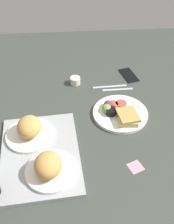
# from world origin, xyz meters

# --- Properties ---
(ground_plane) EXTENTS (1.90, 1.50, 0.03)m
(ground_plane) POSITION_xyz_m (0.00, 0.00, -0.01)
(ground_plane) COLOR #383D38
(serving_tray) EXTENTS (0.47, 0.36, 0.02)m
(serving_tray) POSITION_xyz_m (-0.19, 0.25, 0.01)
(serving_tray) COLOR #9EA0A3
(serving_tray) RESTS_ON ground_plane
(bread_plate_near) EXTENTS (0.21, 0.21, 0.10)m
(bread_plate_near) POSITION_xyz_m (-0.30, 0.20, 0.06)
(bread_plate_near) COLOR white
(bread_plate_near) RESTS_ON serving_tray
(bread_plate_far) EXTENTS (0.21, 0.21, 0.10)m
(bread_plate_far) POSITION_xyz_m (-0.09, 0.29, 0.05)
(bread_plate_far) COLOR white
(bread_plate_far) RESTS_ON serving_tray
(plate_with_salad) EXTENTS (0.27, 0.27, 0.05)m
(plate_with_salad) POSITION_xyz_m (0.03, -0.13, 0.02)
(plate_with_salad) COLOR white
(plate_with_salad) RESTS_ON ground_plane
(espresso_cup) EXTENTS (0.06, 0.06, 0.04)m
(espresso_cup) POSITION_xyz_m (0.31, 0.07, 0.02)
(espresso_cup) COLOR silver
(espresso_cup) RESTS_ON ground_plane
(fork) EXTENTS (0.02, 0.17, 0.01)m
(fork) POSITION_xyz_m (0.23, -0.16, 0.00)
(fork) COLOR #B7B7BC
(fork) RESTS_ON ground_plane
(knife) EXTENTS (0.02, 0.19, 0.01)m
(knife) POSITION_xyz_m (0.26, -0.12, 0.00)
(knife) COLOR #B7B7BC
(knife) RESTS_ON ground_plane
(cell_phone) EXTENTS (0.16, 0.11, 0.01)m
(cell_phone) POSITION_xyz_m (0.36, -0.24, 0.00)
(cell_phone) COLOR black
(cell_phone) RESTS_ON ground_plane
(sticky_note) EXTENTS (0.07, 0.07, 0.00)m
(sticky_note) POSITION_xyz_m (-0.29, -0.15, 0.00)
(sticky_note) COLOR pink
(sticky_note) RESTS_ON ground_plane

